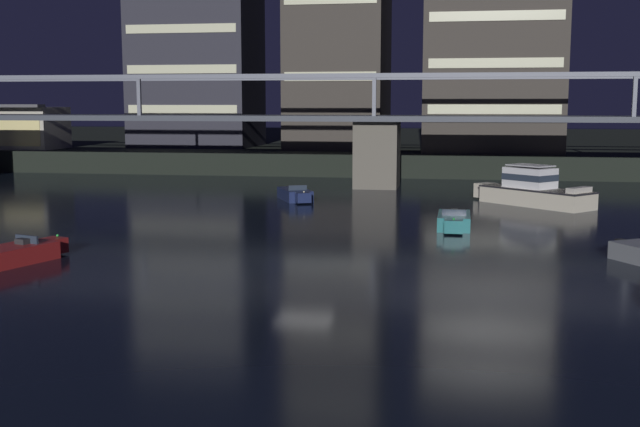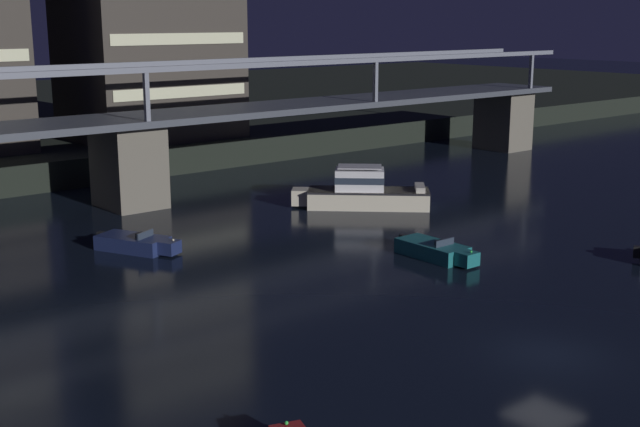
% 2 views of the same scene
% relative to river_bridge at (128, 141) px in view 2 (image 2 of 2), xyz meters
% --- Properties ---
extents(ground_plane, '(400.00, 400.00, 0.00)m').
position_rel_river_bridge_xyz_m(ground_plane, '(0.00, -33.16, -4.43)').
color(ground_plane, black).
extents(river_bridge, '(84.95, 6.40, 9.38)m').
position_rel_river_bridge_xyz_m(river_bridge, '(0.00, 0.00, 0.00)').
color(river_bridge, '#605B51').
rests_on(river_bridge, ground).
extents(tower_central, '(13.29, 10.50, 21.86)m').
position_rel_river_bridge_xyz_m(tower_central, '(9.93, 14.81, 8.54)').
color(tower_central, '#38332D').
rests_on(tower_central, far_riverbank).
extents(cabin_cruiser_near_left, '(8.06, 7.77, 2.79)m').
position_rel_river_bridge_xyz_m(cabin_cruiser_near_left, '(11.81, -10.22, -3.38)').
color(cabin_cruiser_near_left, beige).
rests_on(cabin_cruiser_near_left, ground).
extents(speedboat_mid_left, '(1.83, 5.20, 1.16)m').
position_rel_river_bridge_xyz_m(speedboat_mid_left, '(6.45, -21.57, -4.02)').
color(speedboat_mid_left, '#196066').
rests_on(speedboat_mid_left, ground).
extents(speedboat_mid_center, '(3.31, 4.98, 1.16)m').
position_rel_river_bridge_xyz_m(speedboat_mid_center, '(-4.96, -10.17, -4.02)').
color(speedboat_mid_center, '#19234C').
rests_on(speedboat_mid_center, ground).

